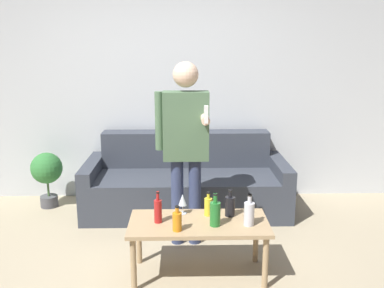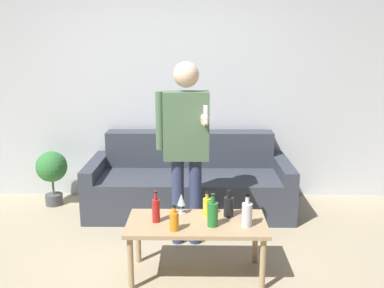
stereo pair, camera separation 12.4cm
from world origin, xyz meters
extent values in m
plane|color=tan|center=(0.00, 0.00, 0.00)|extent=(16.00, 16.00, 0.00)
cube|color=silver|center=(0.00, 2.02, 1.35)|extent=(8.00, 0.06, 2.70)
cube|color=#383D47|center=(0.24, 1.38, 0.21)|extent=(1.85, 0.64, 0.42)
cube|color=#383D47|center=(0.24, 1.82, 0.40)|extent=(1.85, 0.25, 0.80)
cube|color=#383D47|center=(-0.76, 1.51, 0.27)|extent=(0.14, 0.88, 0.55)
cube|color=#383D47|center=(1.23, 1.51, 0.27)|extent=(0.14, 0.88, 0.55)
cube|color=tan|center=(0.32, 0.19, 0.43)|extent=(1.06, 0.51, 0.03)
cylinder|color=tan|center=(-0.16, -0.01, 0.21)|extent=(0.04, 0.04, 0.42)
cylinder|color=tan|center=(0.80, -0.01, 0.21)|extent=(0.04, 0.04, 0.42)
cylinder|color=tan|center=(-0.16, 0.39, 0.21)|extent=(0.04, 0.04, 0.42)
cylinder|color=tan|center=(0.80, 0.39, 0.21)|extent=(0.04, 0.04, 0.42)
cylinder|color=#23752D|center=(0.44, 0.12, 0.54)|extent=(0.08, 0.08, 0.18)
cylinder|color=#23752D|center=(0.44, 0.12, 0.66)|extent=(0.03, 0.03, 0.07)
cylinder|color=black|center=(0.44, 0.12, 0.69)|extent=(0.03, 0.03, 0.01)
cylinder|color=silver|center=(0.69, 0.12, 0.54)|extent=(0.08, 0.08, 0.18)
cylinder|color=silver|center=(0.69, 0.12, 0.66)|extent=(0.03, 0.03, 0.07)
cylinder|color=black|center=(0.69, 0.12, 0.69)|extent=(0.03, 0.03, 0.01)
cylinder|color=#B21E1E|center=(0.01, 0.19, 0.54)|extent=(0.06, 0.06, 0.18)
cylinder|color=#B21E1E|center=(0.01, 0.19, 0.66)|extent=(0.02, 0.02, 0.07)
cylinder|color=black|center=(0.01, 0.19, 0.69)|extent=(0.03, 0.03, 0.01)
cylinder|color=orange|center=(0.16, 0.04, 0.52)|extent=(0.07, 0.07, 0.14)
cylinder|color=orange|center=(0.16, 0.04, 0.61)|extent=(0.03, 0.03, 0.05)
cylinder|color=black|center=(0.16, 0.04, 0.63)|extent=(0.03, 0.03, 0.01)
cylinder|color=yellow|center=(0.40, 0.31, 0.52)|extent=(0.06, 0.06, 0.14)
cylinder|color=yellow|center=(0.40, 0.31, 0.61)|extent=(0.02, 0.02, 0.05)
cylinder|color=black|center=(0.40, 0.31, 0.64)|extent=(0.03, 0.03, 0.01)
cylinder|color=black|center=(0.57, 0.30, 0.52)|extent=(0.08, 0.08, 0.15)
cylinder|color=black|center=(0.57, 0.30, 0.63)|extent=(0.03, 0.03, 0.06)
cylinder|color=black|center=(0.57, 0.30, 0.66)|extent=(0.03, 0.03, 0.01)
cylinder|color=silver|center=(0.20, 0.35, 0.45)|extent=(0.06, 0.06, 0.01)
cylinder|color=silver|center=(0.20, 0.35, 0.49)|extent=(0.01, 0.01, 0.07)
cone|color=silver|center=(0.20, 0.35, 0.57)|extent=(0.07, 0.07, 0.09)
cylinder|color=navy|center=(0.15, 0.75, 0.39)|extent=(0.11, 0.11, 0.78)
cylinder|color=navy|center=(0.30, 0.75, 0.39)|extent=(0.11, 0.11, 0.78)
cube|color=#4C6B4C|center=(0.23, 0.75, 1.08)|extent=(0.39, 0.17, 0.59)
sphere|color=beige|center=(0.23, 0.75, 1.51)|extent=(0.22, 0.22, 0.22)
cylinder|color=#4C6B4C|center=(0.00, 0.75, 1.12)|extent=(0.07, 0.07, 0.50)
cylinder|color=beige|center=(0.38, 0.62, 1.17)|extent=(0.07, 0.26, 0.07)
cube|color=white|center=(0.38, 0.46, 1.23)|extent=(0.03, 0.03, 0.14)
cylinder|color=#4C4C51|center=(-1.28, 1.66, 0.06)|extent=(0.19, 0.19, 0.12)
cylinder|color=#476B38|center=(-1.28, 1.66, 0.22)|extent=(0.02, 0.02, 0.20)
sphere|color=#337A38|center=(-1.28, 1.66, 0.44)|extent=(0.34, 0.34, 0.34)
camera|label=1|loc=(0.20, -2.82, 1.78)|focal=40.00mm
camera|label=2|loc=(0.32, -2.82, 1.78)|focal=40.00mm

